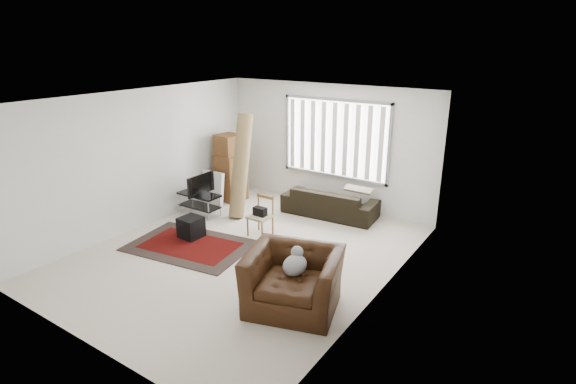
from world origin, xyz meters
name	(u,v)px	position (x,y,z in m)	size (l,w,h in m)	color
room	(260,151)	(0.03, 0.51, 1.76)	(6.00, 6.02, 2.71)	beige
persian_rug	(190,246)	(-0.99, -0.31, 0.01)	(2.35, 1.74, 0.02)	black
tv_stand	(199,199)	(-1.95, 0.94, 0.34)	(0.94, 0.42, 0.47)	black
tv	(198,184)	(-1.95, 0.94, 0.69)	(0.76, 0.10, 0.44)	black
subwoofer	(191,227)	(-1.24, -0.02, 0.21)	(0.39, 0.39, 0.39)	black
moving_boxes	(230,170)	(-2.04, 2.06, 0.71)	(0.68, 0.63, 1.53)	brown
white_flatpack	(213,188)	(-2.15, 1.58, 0.38)	(0.60, 0.09, 0.76)	silver
rolled_rug	(241,166)	(-1.19, 1.45, 1.08)	(0.32, 0.32, 2.14)	olive
sofa	(330,198)	(0.39, 2.45, 0.39)	(2.00, 0.87, 0.77)	black
side_chair	(261,214)	(-0.22, 0.83, 0.42)	(0.41, 0.41, 0.76)	#9C8966
armchair	(294,276)	(1.63, -0.89, 0.48)	(1.55, 1.44, 0.95)	#31190A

